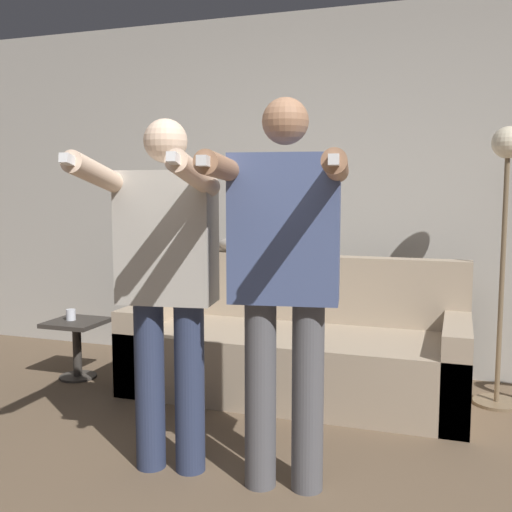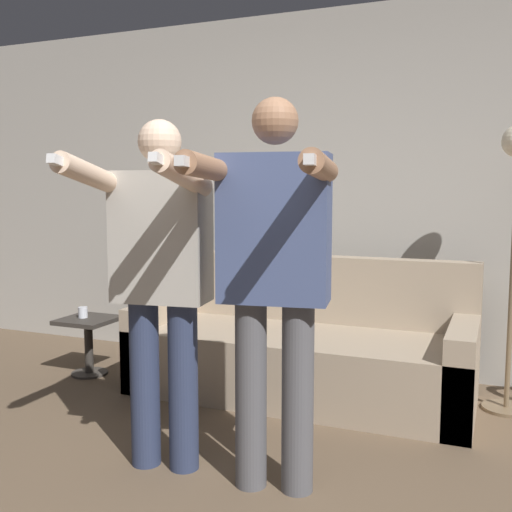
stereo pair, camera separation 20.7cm
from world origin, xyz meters
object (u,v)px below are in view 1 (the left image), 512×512
at_px(person_right, 284,267).
at_px(person_left, 166,272).
at_px(couch, 296,351).
at_px(floor_lamp, 505,206).
at_px(cup, 71,315).
at_px(side_table, 77,338).
at_px(cat, 246,244).

bearing_deg(person_right, person_left, 170.65).
relative_size(couch, person_left, 1.31).
relative_size(person_left, floor_lamp, 0.97).
bearing_deg(person_right, cup, 140.97).
bearing_deg(side_table, cup, -177.79).
distance_m(person_left, person_right, 0.56).
xyz_separation_m(person_left, cup, (-1.29, 1.05, -0.50)).
bearing_deg(person_right, couch, 93.09).
distance_m(couch, cat, 0.86).
xyz_separation_m(person_right, cat, (-0.73, 1.57, -0.06)).
distance_m(couch, person_left, 1.45).
bearing_deg(floor_lamp, person_right, -123.71).
distance_m(cat, side_table, 1.36).
height_order(person_right, side_table, person_right).
xyz_separation_m(floor_lamp, cup, (-2.81, -0.39, -0.78)).
bearing_deg(side_table, cat, 25.59).
bearing_deg(person_left, cup, 132.59).
distance_m(side_table, cup, 0.17).
height_order(person_left, cup, person_left).
xyz_separation_m(person_left, floor_lamp, (1.52, 1.44, 0.28)).
bearing_deg(cup, floor_lamp, 7.82).
bearing_deg(person_left, couch, 69.20).
distance_m(person_left, cup, 1.74).
height_order(cat, cup, cat).
bearing_deg(floor_lamp, person_left, -136.55).
height_order(person_left, person_right, person_right).
distance_m(person_left, side_table, 1.76).
xyz_separation_m(couch, side_table, (-1.53, -0.20, 0.01)).
height_order(person_left, side_table, person_left).
bearing_deg(side_table, floor_lamp, 7.90).
bearing_deg(floor_lamp, couch, -171.74).
distance_m(person_right, cup, 2.20).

